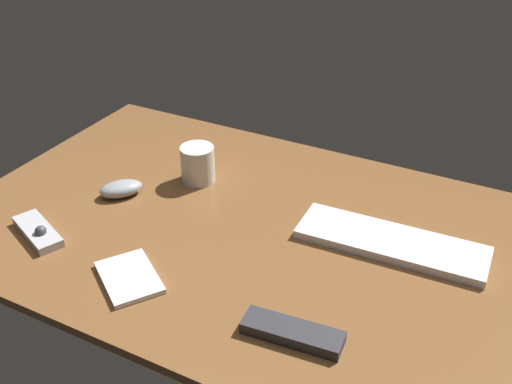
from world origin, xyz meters
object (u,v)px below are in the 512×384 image
Objects in this scene: tv_remote at (292,332)px; coffee_mug at (198,164)px; keyboard at (391,243)px; media_remote at (38,232)px; computer_mouse at (121,189)px; notepad at (129,277)px.

tv_remote is 1.94× the size of coffee_mug.
keyboard is 75.92cm from media_remote.
tv_remote is at bearing 21.62° from media_remote.
computer_mouse is 60.64cm from tv_remote.
computer_mouse is 1.10× the size of coffee_mug.
computer_mouse reaches higher than notepad.
notepad is at bearing -77.90° from coffee_mug.
coffee_mug is at bearing 86.63° from media_remote.
computer_mouse is 0.57× the size of tv_remote.
tv_remote reaches higher than keyboard.
media_remote is 26.74cm from notepad.
coffee_mug reaches higher than tv_remote.
keyboard is at bearing -4.96° from coffee_mug.
notepad is (20.96, -24.33, -1.25)cm from computer_mouse.
keyboard reaches higher than notepad.
notepad is at bearing 17.62° from media_remote.
tv_remote is at bearing -73.72° from computer_mouse.
computer_mouse is 19.41cm from coffee_mug.
coffee_mug reaches higher than notepad.
keyboard is 51.06cm from coffee_mug.
computer_mouse is 22.31cm from media_remote.
media_remote reaches higher than tv_remote.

